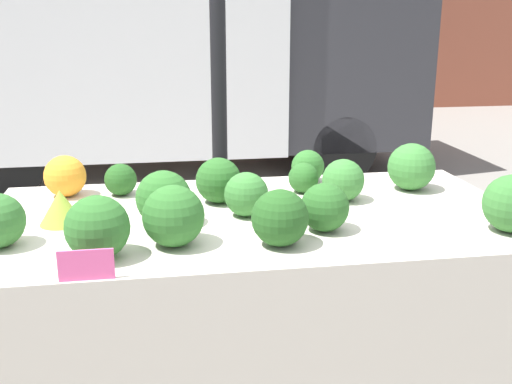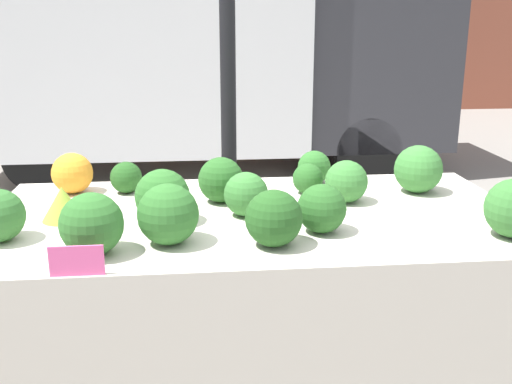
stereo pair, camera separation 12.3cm
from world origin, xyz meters
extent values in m
cylinder|color=black|center=(-0.06, 0.69, 1.23)|extent=(0.07, 0.07, 2.46)
cube|color=white|center=(-0.77, 4.42, 1.52)|extent=(3.31, 1.82, 2.46)
cube|color=#333338|center=(1.62, 4.42, 1.18)|extent=(1.48, 1.68, 1.77)
cylinder|color=black|center=(1.48, 3.69, 0.33)|extent=(0.66, 0.22, 0.66)
cylinder|color=black|center=(1.48, 5.15, 0.33)|extent=(0.66, 0.22, 0.66)
cylinder|color=black|center=(-1.68, 3.69, 0.33)|extent=(0.66, 0.22, 0.66)
cylinder|color=black|center=(-1.68, 5.15, 0.33)|extent=(0.66, 0.22, 0.66)
cube|color=beige|center=(0.00, 0.00, 0.90)|extent=(1.89, 0.99, 0.03)
cube|color=beige|center=(0.00, -0.49, 0.63)|extent=(1.89, 0.01, 0.50)
cylinder|color=black|center=(-0.88, 0.43, 0.44)|extent=(0.05, 0.05, 0.89)
cylinder|color=black|center=(0.88, 0.43, 0.44)|extent=(0.05, 0.05, 0.89)
sphere|color=orange|center=(-0.69, 0.33, 1.00)|extent=(0.16, 0.16, 0.16)
cone|color=#93B238|center=(-0.66, 0.00, 0.98)|extent=(0.15, 0.15, 0.12)
sphere|color=#285B23|center=(0.23, 0.24, 0.98)|extent=(0.12, 0.12, 0.12)
sphere|color=#23511E|center=(-0.48, 0.31, 0.98)|extent=(0.13, 0.13, 0.13)
sphere|color=#285B23|center=(-0.12, 0.16, 1.00)|extent=(0.17, 0.17, 0.17)
sphere|color=#2D6628|center=(-0.29, -0.26, 1.01)|extent=(0.19, 0.19, 0.19)
sphere|color=#2D6628|center=(-0.32, -0.07, 1.01)|extent=(0.19, 0.19, 0.19)
sphere|color=#285B23|center=(0.19, -0.21, 1.00)|extent=(0.16, 0.16, 0.16)
sphere|color=#2D6628|center=(0.28, 0.38, 0.99)|extent=(0.14, 0.14, 0.14)
sphere|color=#387533|center=(0.35, 0.11, 1.00)|extent=(0.16, 0.16, 0.16)
sphere|color=#387533|center=(-0.04, -0.02, 0.99)|extent=(0.16, 0.16, 0.16)
sphere|color=#2D6628|center=(-0.51, -0.33, 1.01)|extent=(0.19, 0.19, 0.19)
sphere|color=#23511E|center=(0.02, -0.31, 1.00)|extent=(0.17, 0.17, 0.17)
sphere|color=#387533|center=(0.66, 0.21, 1.01)|extent=(0.19, 0.19, 0.19)
cube|color=#F45B9E|center=(-0.53, -0.48, 0.96)|extent=(0.15, 0.01, 0.09)
camera|label=1|loc=(-0.32, -1.99, 1.58)|focal=42.00mm
camera|label=2|loc=(-0.20, -2.00, 1.58)|focal=42.00mm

